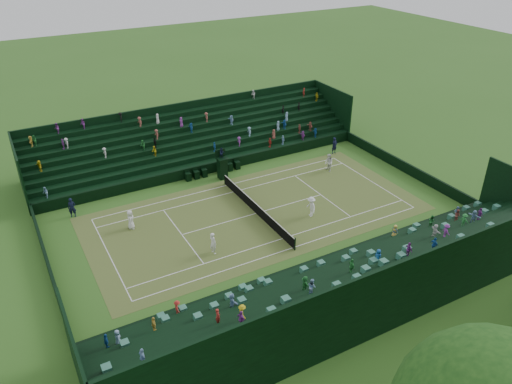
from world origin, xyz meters
The scene contains 17 objects.
ground centered at (0.00, 0.00, 0.00)m, with size 160.00×160.00×0.00m, color #33641F.
court_surface centered at (0.00, 0.00, 0.01)m, with size 12.97×26.77×0.01m, color #396D24.
perimeter_wall_north centered at (0.00, 15.88, 0.50)m, with size 17.17×0.20×1.00m, color black.
perimeter_wall_south centered at (0.00, -15.88, 0.50)m, with size 17.17×0.20×1.00m, color black.
perimeter_wall_east centered at (8.48, 0.00, 0.50)m, with size 0.20×31.77×1.00m, color black.
perimeter_wall_west centered at (-8.48, 0.00, 0.50)m, with size 0.20×31.77×1.00m, color black.
north_grandstand centered at (12.66, 0.00, 1.55)m, with size 6.60×32.00×4.90m.
south_grandstand centered at (-12.66, 0.00, 1.55)m, with size 6.60×32.00×4.90m.
tennis_net centered at (0.00, 0.00, 0.53)m, with size 11.67×0.10×1.06m.
umpire_chair centered at (-6.98, 0.35, 1.30)m, with size 0.96×0.96×3.03m.
courtside_chairs centered at (-8.06, -0.10, 0.41)m, with size 0.50×5.47×1.09m.
player_near_west centered at (-2.72, -9.45, 0.79)m, with size 0.77×0.50×1.58m, color white.
player_near_east centered at (3.25, -5.27, 0.85)m, with size 0.62×0.41×1.71m, color white.
player_far_west centered at (-3.46, 9.71, 0.86)m, with size 0.83×0.65×1.72m, color white.
player_far_east centered at (2.42, 3.67, 0.86)m, with size 1.11×0.64×1.72m, color white.
line_judge_north centered at (-6.43, 12.60, 0.86)m, with size 0.63×0.41×1.73m, color black.
line_judge_south centered at (-6.68, -13.02, 0.82)m, with size 0.60×0.39×1.65m, color black.
Camera 1 is at (30.18, -16.66, 21.08)m, focal length 35.00 mm.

